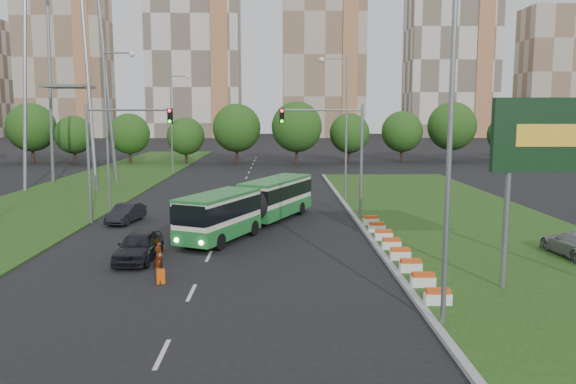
{
  "coord_description": "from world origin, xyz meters",
  "views": [
    {
      "loc": [
        0.57,
        -28.52,
        7.37
      ],
      "look_at": [
        1.23,
        5.49,
        2.6
      ],
      "focal_mm": 35.0,
      "sensor_mm": 36.0,
      "label": 1
    }
  ],
  "objects_px": {
    "articulated_bus": "(249,205)",
    "shopping_trolley": "(161,277)",
    "billboard": "(565,144)",
    "car_median": "(576,244)",
    "pedestrian": "(159,258)",
    "car_left_near": "(139,246)",
    "traffic_mast_median": "(338,143)",
    "car_left_far": "(126,213)",
    "traffic_mast_left": "(112,144)"
  },
  "relations": [
    {
      "from": "pedestrian",
      "to": "car_left_far",
      "type": "bearing_deg",
      "value": 21.0
    },
    {
      "from": "articulated_bus",
      "to": "car_median",
      "type": "bearing_deg",
      "value": -1.54
    },
    {
      "from": "billboard",
      "to": "shopping_trolley",
      "type": "relative_size",
      "value": 13.11
    },
    {
      "from": "traffic_mast_left",
      "to": "car_left_near",
      "type": "bearing_deg",
      "value": -67.97
    },
    {
      "from": "billboard",
      "to": "car_left_far",
      "type": "distance_m",
      "value": 27.33
    },
    {
      "from": "articulated_bus",
      "to": "shopping_trolley",
      "type": "relative_size",
      "value": 24.47
    },
    {
      "from": "articulated_bus",
      "to": "shopping_trolley",
      "type": "distance_m",
      "value": 12.5
    },
    {
      "from": "traffic_mast_median",
      "to": "pedestrian",
      "type": "bearing_deg",
      "value": -124.93
    },
    {
      "from": "billboard",
      "to": "traffic_mast_median",
      "type": "height_order",
      "value": "same"
    },
    {
      "from": "billboard",
      "to": "shopping_trolley",
      "type": "distance_m",
      "value": 17.83
    },
    {
      "from": "billboard",
      "to": "traffic_mast_median",
      "type": "xyz_separation_m",
      "value": [
        -7.47,
        16.0,
        -0.81
      ]
    },
    {
      "from": "traffic_mast_median",
      "to": "car_left_near",
      "type": "height_order",
      "value": "traffic_mast_median"
    },
    {
      "from": "car_left_near",
      "to": "pedestrian",
      "type": "distance_m",
      "value": 3.35
    },
    {
      "from": "billboard",
      "to": "shopping_trolley",
      "type": "height_order",
      "value": "billboard"
    },
    {
      "from": "articulated_bus",
      "to": "pedestrian",
      "type": "relative_size",
      "value": 8.4
    },
    {
      "from": "car_median",
      "to": "shopping_trolley",
      "type": "distance_m",
      "value": 20.62
    },
    {
      "from": "billboard",
      "to": "traffic_mast_median",
      "type": "relative_size",
      "value": 1.0
    },
    {
      "from": "traffic_mast_left",
      "to": "shopping_trolley",
      "type": "distance_m",
      "value": 15.71
    },
    {
      "from": "traffic_mast_median",
      "to": "shopping_trolley",
      "type": "distance_m",
      "value": 18.1
    },
    {
      "from": "car_left_far",
      "to": "pedestrian",
      "type": "bearing_deg",
      "value": -59.3
    },
    {
      "from": "car_left_near",
      "to": "pedestrian",
      "type": "height_order",
      "value": "pedestrian"
    },
    {
      "from": "car_left_far",
      "to": "car_median",
      "type": "relative_size",
      "value": 0.87
    },
    {
      "from": "traffic_mast_left",
      "to": "pedestrian",
      "type": "xyz_separation_m",
      "value": [
        5.58,
        -12.71,
        -4.46
      ]
    },
    {
      "from": "car_median",
      "to": "billboard",
      "type": "bearing_deg",
      "value": 51.23
    },
    {
      "from": "billboard",
      "to": "shopping_trolley",
      "type": "xyz_separation_m",
      "value": [
        -16.78,
        1.32,
        -5.86
      ]
    },
    {
      "from": "shopping_trolley",
      "to": "pedestrian",
      "type": "bearing_deg",
      "value": 88.37
    },
    {
      "from": "traffic_mast_median",
      "to": "traffic_mast_left",
      "type": "xyz_separation_m",
      "value": [
        -15.16,
        -1.0,
        0.0
      ]
    },
    {
      "from": "traffic_mast_left",
      "to": "pedestrian",
      "type": "bearing_deg",
      "value": -66.27
    },
    {
      "from": "traffic_mast_median",
      "to": "traffic_mast_left",
      "type": "distance_m",
      "value": 15.19
    },
    {
      "from": "shopping_trolley",
      "to": "traffic_mast_left",
      "type": "bearing_deg",
      "value": 96.5
    },
    {
      "from": "articulated_bus",
      "to": "car_left_near",
      "type": "bearing_deg",
      "value": -97.88
    },
    {
      "from": "car_left_near",
      "to": "traffic_mast_left",
      "type": "bearing_deg",
      "value": 114.1
    },
    {
      "from": "car_median",
      "to": "shopping_trolley",
      "type": "bearing_deg",
      "value": 6.44
    },
    {
      "from": "traffic_mast_median",
      "to": "car_median",
      "type": "bearing_deg",
      "value": -45.08
    },
    {
      "from": "car_median",
      "to": "pedestrian",
      "type": "relative_size",
      "value": 2.54
    },
    {
      "from": "traffic_mast_left",
      "to": "traffic_mast_median",
      "type": "bearing_deg",
      "value": 3.77
    },
    {
      "from": "car_left_near",
      "to": "articulated_bus",
      "type": "bearing_deg",
      "value": 59.68
    },
    {
      "from": "car_median",
      "to": "shopping_trolley",
      "type": "relative_size",
      "value": 7.4
    },
    {
      "from": "billboard",
      "to": "articulated_bus",
      "type": "relative_size",
      "value": 0.54
    },
    {
      "from": "car_left_near",
      "to": "pedestrian",
      "type": "bearing_deg",
      "value": -58.86
    },
    {
      "from": "billboard",
      "to": "shopping_trolley",
      "type": "bearing_deg",
      "value": 175.5
    },
    {
      "from": "car_left_near",
      "to": "shopping_trolley",
      "type": "xyz_separation_m",
      "value": [
        1.89,
        -3.9,
        -0.45
      ]
    },
    {
      "from": "traffic_mast_left",
      "to": "car_left_near",
      "type": "relative_size",
      "value": 1.81
    },
    {
      "from": "billboard",
      "to": "traffic_mast_median",
      "type": "distance_m",
      "value": 17.68
    },
    {
      "from": "articulated_bus",
      "to": "car_median",
      "type": "height_order",
      "value": "articulated_bus"
    },
    {
      "from": "articulated_bus",
      "to": "shopping_trolley",
      "type": "bearing_deg",
      "value": -80.65
    },
    {
      "from": "articulated_bus",
      "to": "billboard",
      "type": "bearing_deg",
      "value": -20.06
    },
    {
      "from": "car_median",
      "to": "traffic_mast_left",
      "type": "bearing_deg",
      "value": -24.81
    },
    {
      "from": "billboard",
      "to": "car_left_far",
      "type": "xyz_separation_m",
      "value": [
        -21.99,
        15.27,
        -5.52
      ]
    },
    {
      "from": "articulated_bus",
      "to": "car_median",
      "type": "distance_m",
      "value": 18.96
    }
  ]
}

